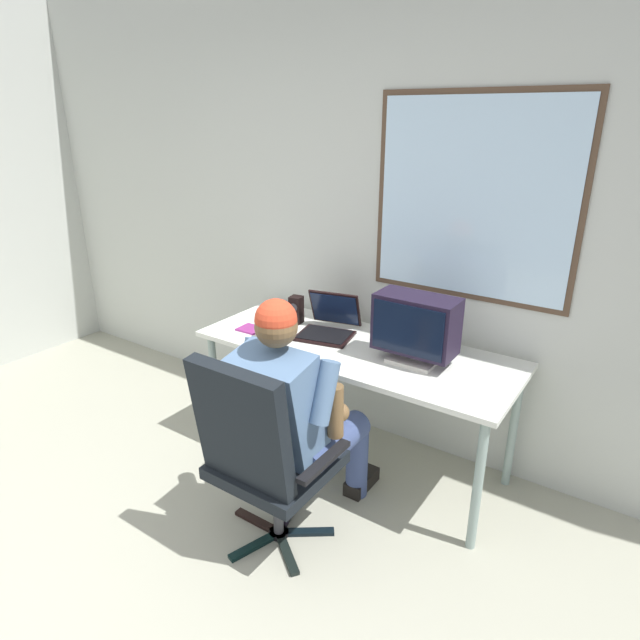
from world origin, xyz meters
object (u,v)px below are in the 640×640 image
at_px(desk_speaker, 296,310).
at_px(office_chair, 260,450).
at_px(desk, 355,357).
at_px(person_seated, 296,410).
at_px(wine_glass, 268,322).
at_px(crt_monitor, 416,325).
at_px(cd_case, 251,329).
at_px(laptop, 330,323).

bearing_deg(desk_speaker, office_chair, -62.12).
height_order(desk, desk_speaker, desk_speaker).
distance_m(person_seated, wine_glass, 0.68).
bearing_deg(crt_monitor, desk_speaker, 173.06).
bearing_deg(crt_monitor, cd_case, -171.69).
bearing_deg(office_chair, person_seated, 90.02).
relative_size(desk, laptop, 4.51).
bearing_deg(person_seated, desk_speaker, 126.38).
relative_size(person_seated, wine_glass, 8.17).
xyz_separation_m(person_seated, cd_case, (-0.68, 0.45, 0.11)).
distance_m(crt_monitor, wine_glass, 0.86).
distance_m(office_chair, person_seated, 0.28).
height_order(desk, cd_case, cd_case).
bearing_deg(desk_speaker, crt_monitor, -6.94).
relative_size(desk_speaker, cd_case, 1.19).
height_order(laptop, wine_glass, laptop).
relative_size(desk, desk_speaker, 10.51).
distance_m(desk_speaker, cd_case, 0.31).
xyz_separation_m(wine_glass, desk_speaker, (-0.02, 0.29, -0.01)).
bearing_deg(office_chair, desk, 91.56).
distance_m(desk, cd_case, 0.67).
bearing_deg(cd_case, desk, 12.36).
relative_size(desk, person_seated, 1.46).
relative_size(laptop, cd_case, 2.77).
bearing_deg(office_chair, desk_speaker, 117.88).
bearing_deg(laptop, person_seated, -69.46).
bearing_deg(wine_glass, desk_speaker, 93.33).
distance_m(laptop, desk_speaker, 0.26).
xyz_separation_m(office_chair, desk_speaker, (-0.52, 0.97, 0.27)).
height_order(crt_monitor, desk_speaker, crt_monitor).
bearing_deg(desk_speaker, laptop, -4.30).
distance_m(desk, office_chair, 0.88).
bearing_deg(person_seated, office_chair, -89.98).
distance_m(person_seated, crt_monitor, 0.75).
relative_size(crt_monitor, wine_glass, 2.79).
xyz_separation_m(crt_monitor, wine_glass, (-0.83, -0.19, -0.11)).
bearing_deg(person_seated, desk, 92.27).
bearing_deg(desk, cd_case, -167.64).
height_order(desk, wine_glass, wine_glass).
bearing_deg(laptop, desk_speaker, 175.70).
distance_m(office_chair, laptop, 1.02).
bearing_deg(cd_case, desk_speaker, 57.30).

